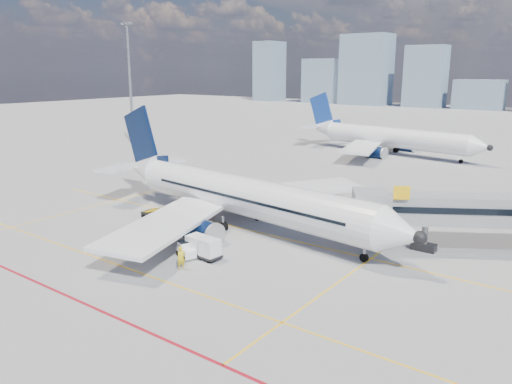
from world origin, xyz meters
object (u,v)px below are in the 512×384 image
(cargo_dolly, at_px, (203,247))
(ramp_worker, at_px, (181,258))
(second_aircraft, at_px, (387,137))
(main_aircraft, at_px, (236,195))
(baggage_tug, at_px, (186,250))
(belt_loader, at_px, (159,214))

(cargo_dolly, height_order, ramp_worker, ramp_worker)
(second_aircraft, bearing_deg, main_aircraft, -75.55)
(second_aircraft, relative_size, cargo_dolly, 11.28)
(baggage_tug, distance_m, belt_loader, 12.14)
(main_aircraft, height_order, ramp_worker, main_aircraft)
(cargo_dolly, bearing_deg, main_aircraft, 115.99)
(cargo_dolly, xyz_separation_m, belt_loader, (-11.60, 5.61, -0.43))
(main_aircraft, distance_m, cargo_dolly, 10.29)
(main_aircraft, bearing_deg, cargo_dolly, -61.08)
(second_aircraft, distance_m, ramp_worker, 66.12)
(cargo_dolly, bearing_deg, second_aircraft, 101.99)
(second_aircraft, bearing_deg, cargo_dolly, -72.94)
(main_aircraft, height_order, second_aircraft, main_aircraft)
(second_aircraft, relative_size, belt_loader, 7.01)
(belt_loader, xyz_separation_m, ramp_worker, (11.90, -8.60, 0.39))
(cargo_dolly, height_order, belt_loader, belt_loader)
(baggage_tug, bearing_deg, belt_loader, 170.55)
(second_aircraft, bearing_deg, ramp_worker, -73.05)
(baggage_tug, height_order, ramp_worker, ramp_worker)
(main_aircraft, xyz_separation_m, belt_loader, (-7.84, -3.71, -2.63))
(belt_loader, bearing_deg, second_aircraft, 82.22)
(main_aircraft, xyz_separation_m, cargo_dolly, (3.76, -9.32, -2.20))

